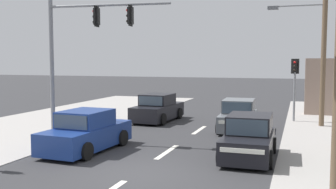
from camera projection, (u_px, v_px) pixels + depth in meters
ground_plane at (136, 173)px, 11.99m from camera, size 140.00×140.00×0.00m
lane_dash_mid at (167, 152)px, 14.83m from camera, size 0.20×2.40×0.01m
lane_dash_far at (199, 130)px, 19.55m from camera, size 0.20×2.40×0.01m
kerb_left_verge at (3, 134)px, 18.47m from camera, size 8.00×40.00×0.02m
utility_pole_background_right at (321, 35)px, 20.33m from camera, size 3.78×0.30×8.80m
traffic_signal_mast at (80, 44)px, 16.39m from camera, size 5.27×0.68×6.00m
pedestal_signal_far_median at (295, 79)px, 22.12m from camera, size 0.44×0.31×3.56m
hatchback_receding_far at (238, 117)px, 19.33m from camera, size 1.91×3.70×1.53m
sedan_crossing_left at (87, 132)px, 15.00m from camera, size 2.07×4.32×1.56m
hatchback_kerbside_parked at (249, 139)px, 13.82m from camera, size 1.82×3.66×1.53m
sedan_oncoming_mid at (158, 109)px, 22.47m from camera, size 2.06×4.32×1.56m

